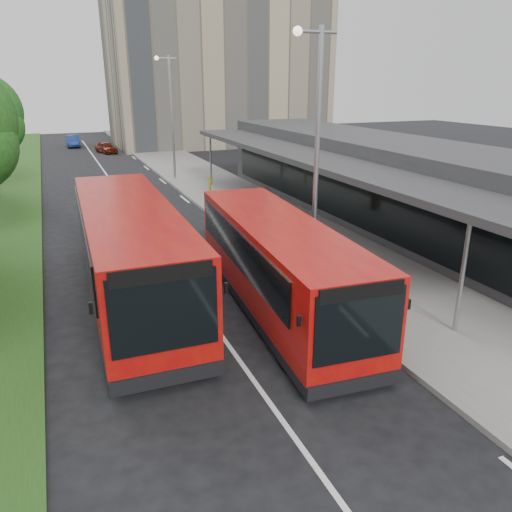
{
  "coord_description": "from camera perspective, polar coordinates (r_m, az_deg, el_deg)",
  "views": [
    {
      "loc": [
        -3.74,
        -12.19,
        6.59
      ],
      "look_at": [
        1.75,
        1.17,
        1.5
      ],
      "focal_mm": 35.0,
      "sensor_mm": 36.0,
      "label": 1
    }
  ],
  "objects": [
    {
      "name": "bus_second",
      "position": [
        15.8,
        -14.1,
        0.3
      ],
      "size": [
        3.04,
        10.92,
        3.07
      ],
      "rotation": [
        0.0,
        0.0,
        -0.02
      ],
      "color": "#A91409",
      "rests_on": "ground"
    },
    {
      "name": "office_block",
      "position": [
        57.07,
        -4.52,
        21.79
      ],
      "size": [
        22.0,
        12.0,
        18.0
      ],
      "primitive_type": "cube",
      "color": "gray",
      "rests_on": "ground"
    },
    {
      "name": "bollard",
      "position": [
        31.02,
        -5.31,
        8.2
      ],
      "size": [
        0.19,
        0.19,
        0.9
      ],
      "primitive_type": "cylinder",
      "rotation": [
        0.0,
        0.0,
        -0.39
      ],
      "color": "yellow",
      "rests_on": "pavement"
    },
    {
      "name": "litter_bin",
      "position": [
        23.88,
        -0.06,
        4.94
      ],
      "size": [
        0.6,
        0.6,
        0.94
      ],
      "primitive_type": "cylinder",
      "rotation": [
        0.0,
        0.0,
        -0.17
      ],
      "color": "#3E2B19",
      "rests_on": "pavement"
    },
    {
      "name": "car_far",
      "position": [
        56.94,
        -20.2,
        12.23
      ],
      "size": [
        1.3,
        3.62,
        1.19
      ],
      "primitive_type": "imported",
      "rotation": [
        0.0,
        0.0,
        0.01
      ],
      "color": "navy",
      "rests_on": "ground"
    },
    {
      "name": "lamp_post_near",
      "position": [
        16.33,
        6.75,
        12.7
      ],
      "size": [
        1.44,
        0.28,
        8.0
      ],
      "color": "gray",
      "rests_on": "pavement"
    },
    {
      "name": "station_building",
      "position": [
        25.33,
        13.46,
        8.55
      ],
      "size": [
        7.7,
        26.0,
        4.0
      ],
      "color": "#2E2E30",
      "rests_on": "ground"
    },
    {
      "name": "kerb_dashes",
      "position": [
        32.65,
        -9.5,
        7.52
      ],
      "size": [
        0.12,
        56.0,
        0.01
      ],
      "color": "silver",
      "rests_on": "ground"
    },
    {
      "name": "lane_centre_line",
      "position": [
        28.23,
        -14.15,
        5.34
      ],
      "size": [
        0.12,
        70.0,
        0.01
      ],
      "primitive_type": "cube",
      "color": "silver",
      "rests_on": "ground"
    },
    {
      "name": "pavement",
      "position": [
        34.26,
        -5.46,
        8.37
      ],
      "size": [
        5.0,
        80.0,
        0.15
      ],
      "primitive_type": "cube",
      "color": "slate",
      "rests_on": "ground"
    },
    {
      "name": "lamp_post_far",
      "position": [
        35.13,
        -9.77,
        16.1
      ],
      "size": [
        1.44,
        0.28,
        8.0
      ],
      "color": "gray",
      "rests_on": "pavement"
    },
    {
      "name": "car_near",
      "position": [
        50.97,
        -16.76,
        11.8
      ],
      "size": [
        2.1,
        3.34,
        1.06
      ],
      "primitive_type": "imported",
      "rotation": [
        0.0,
        0.0,
        0.29
      ],
      "color": "#5A1A0C",
      "rests_on": "ground"
    },
    {
      "name": "bus_main",
      "position": [
        14.79,
        2.56,
        -1.11
      ],
      "size": [
        3.18,
        9.86,
        2.75
      ],
      "rotation": [
        0.0,
        0.0,
        -0.08
      ],
      "color": "#A91409",
      "rests_on": "ground"
    },
    {
      "name": "ground",
      "position": [
        14.36,
        -4.74,
        -7.99
      ],
      "size": [
        120.0,
        120.0,
        0.0
      ],
      "primitive_type": "plane",
      "color": "black",
      "rests_on": "ground"
    }
  ]
}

